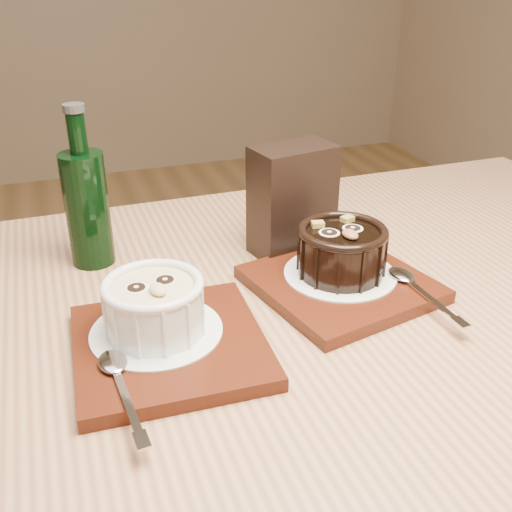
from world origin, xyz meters
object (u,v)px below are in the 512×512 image
Objects in this scene: table at (293,398)px; tray_left at (170,346)px; ramekin_white at (154,304)px; tray_right at (340,284)px; condiment_stand at (292,201)px; green_bottle at (87,205)px; ramekin_dark at (342,249)px.

tray_left is at bearing 177.61° from table.
table is 0.20m from ramekin_white.
tray_right is (0.08, 0.06, 0.10)m from table.
condiment_stand is at bearing 68.95° from table.
green_bottle reaches higher than tray_right.
table is at bearing -144.36° from ramekin_dark.
condiment_stand reaches higher than tray_right.
ramekin_white is 0.54× the size of tray_right.
table is 12.27× the size of ramekin_white.
ramekin_dark is at bearing 0.35° from ramekin_white.
ramekin_dark reaches higher than tray_left.
tray_right is at bearing -114.10° from ramekin_dark.
green_bottle reaches higher than table.
table is at bearing -144.00° from tray_right.
table is at bearing -111.05° from condiment_stand.
tray_right is 1.29× the size of condiment_stand.
ramekin_dark is at bearing 16.01° from tray_left.
ramekin_dark is at bearing -80.22° from condiment_stand.
green_bottle is (-0.26, 0.17, 0.07)m from tray_right.
tray_left is at bearing -77.70° from green_bottle.
ramekin_dark is (0.00, 0.01, 0.04)m from tray_right.
table is at bearing -20.11° from ramekin_white.
condiment_stand is 0.71× the size of green_bottle.
ramekin_dark is 0.11m from condiment_stand.
green_bottle is at bearing 147.04° from tray_right.
green_bottle is at bearing 167.20° from condiment_stand.
table is 0.16m from tray_left.
ramekin_dark reaches higher than table.
tray_left is at bearing -73.60° from ramekin_white.
tray_left is 0.24m from green_bottle.
ramekin_white is (-0.01, 0.02, 0.04)m from tray_left.
condiment_stand is (-0.02, 0.10, 0.02)m from ramekin_dark.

